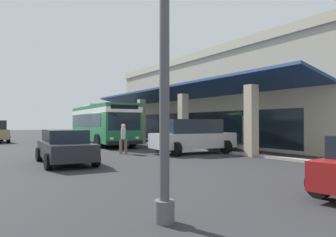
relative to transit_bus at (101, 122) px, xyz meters
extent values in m
plane|color=#2D2D30|center=(3.04, 6.42, -1.85)|extent=(120.00, 120.00, 0.00)
cube|color=#9E998E|center=(3.72, 3.56, -1.79)|extent=(29.69, 0.50, 0.12)
cube|color=#B2A88E|center=(3.72, 13.26, 1.58)|extent=(24.74, 13.92, 6.87)
cube|color=#C0B59A|center=(3.72, 13.26, 5.31)|extent=(25.04, 14.22, 0.60)
cube|color=#B2A88E|center=(-5.56, 3.37, 0.04)|extent=(0.55, 0.55, 3.78)
cube|color=#B2A88E|center=(0.63, 3.37, 0.04)|extent=(0.55, 0.55, 3.78)
cube|color=#B2A88E|center=(6.81, 3.37, 0.04)|extent=(0.55, 0.55, 3.78)
cube|color=#B2A88E|center=(13.00, 3.37, 0.04)|extent=(0.55, 0.55, 3.78)
cube|color=navy|center=(3.72, 4.70, 2.27)|extent=(24.74, 3.16, 0.82)
cube|color=#19232D|center=(3.72, 6.34, -0.45)|extent=(20.78, 0.08, 2.40)
cube|color=#196638|center=(0.05, 0.00, -0.13)|extent=(11.18, 3.47, 2.75)
cube|color=white|center=(0.05, 0.00, 0.80)|extent=(11.20, 3.49, 0.36)
cube|color=#19232D|center=(-0.25, 0.02, 0.10)|extent=(9.43, 3.35, 0.90)
cube|color=#19232D|center=(5.50, -0.47, 0.00)|extent=(0.25, 2.24, 1.20)
cube|color=black|center=(5.51, -0.47, 0.97)|extent=(0.22, 1.94, 0.28)
cube|color=black|center=(5.63, -0.48, -1.40)|extent=(0.41, 2.46, 0.24)
cube|color=silver|center=(5.63, 0.42, -1.10)|extent=(0.08, 0.24, 0.16)
cube|color=silver|center=(5.48, -1.36, -1.10)|extent=(0.08, 0.24, 0.16)
cube|color=silver|center=(-1.44, 0.12, 1.37)|extent=(2.54, 1.98, 0.24)
cylinder|color=black|center=(3.78, 0.96, -1.35)|extent=(1.00, 0.30, 1.00)
cylinder|color=black|center=(3.56, -1.58, -1.35)|extent=(1.00, 0.30, 1.00)
cylinder|color=black|center=(-2.91, 1.53, -1.35)|extent=(1.00, 0.30, 1.00)
cylinder|color=black|center=(-3.12, -1.01, -1.35)|extent=(1.00, 0.30, 1.00)
cylinder|color=black|center=(-5.95, -6.26, -1.47)|extent=(0.76, 0.26, 0.76)
cylinder|color=black|center=(-9.20, -6.52, -1.47)|extent=(0.76, 0.26, 0.76)
cube|color=#B2B5BA|center=(10.08, 1.74, -1.10)|extent=(2.41, 4.97, 0.84)
cube|color=#19232D|center=(10.07, 1.64, -0.28)|extent=(2.03, 3.42, 0.80)
cylinder|color=black|center=(9.27, 3.46, -1.47)|extent=(0.76, 0.26, 0.76)
cylinder|color=black|center=(11.21, 3.27, -1.47)|extent=(0.76, 0.26, 0.76)
cylinder|color=black|center=(8.95, 0.22, -1.47)|extent=(0.76, 0.26, 0.76)
cylinder|color=black|center=(10.89, 0.02, -1.47)|extent=(0.76, 0.26, 0.76)
cylinder|color=black|center=(20.14, -2.20, -1.53)|extent=(0.64, 0.22, 0.64)
cube|color=#232328|center=(10.72, -5.65, -1.25)|extent=(4.52, 2.11, 0.66)
cube|color=#19232D|center=(10.52, -5.63, -0.65)|extent=(2.57, 1.76, 0.54)
cylinder|color=black|center=(12.28, -4.86, -1.53)|extent=(0.64, 0.22, 0.64)
cylinder|color=black|center=(12.15, -6.65, -1.53)|extent=(0.64, 0.22, 0.64)
cylinder|color=black|center=(9.29, -4.64, -1.53)|extent=(0.64, 0.22, 0.64)
cylinder|color=black|center=(9.16, -6.44, -1.53)|extent=(0.64, 0.22, 0.64)
cylinder|color=#726651|center=(8.13, -1.59, -1.43)|extent=(0.16, 0.16, 0.85)
cylinder|color=#726651|center=(8.14, -1.91, -1.43)|extent=(0.16, 0.16, 0.85)
cube|color=silver|center=(8.13, -1.75, -0.69)|extent=(0.54, 0.44, 0.64)
sphere|color=beige|center=(8.13, -1.75, -0.26)|extent=(0.23, 0.23, 0.23)
cylinder|color=silver|center=(7.90, -1.56, -0.66)|extent=(0.09, 0.09, 0.57)
cylinder|color=silver|center=(8.36, -1.95, -0.66)|extent=(0.09, 0.09, 0.57)
cube|color=#4C4742|center=(10.94, 4.96, -1.60)|extent=(0.93, 0.93, 0.50)
cylinder|color=#332319|center=(10.94, 4.96, -1.34)|extent=(0.79, 0.79, 0.02)
cylinder|color=brown|center=(10.94, 4.96, -0.51)|extent=(0.16, 0.16, 1.68)
ellipsoid|color=#286B33|center=(11.37, 5.07, 0.53)|extent=(0.93, 0.43, 0.18)
ellipsoid|color=#286B33|center=(11.14, 5.33, 0.45)|extent=(0.59, 0.85, 0.18)
ellipsoid|color=#286B33|center=(10.53, 5.19, 0.43)|extent=(0.92, 0.65, 0.18)
ellipsoid|color=#286B33|center=(10.50, 4.72, 0.45)|extent=(0.97, 0.66, 0.17)
ellipsoid|color=#286B33|center=(11.03, 4.59, 0.54)|extent=(0.39, 0.78, 0.14)
cylinder|color=#59595B|center=(19.69, -6.23, -1.65)|extent=(0.36, 0.36, 0.40)
cylinder|color=#4C4C51|center=(19.69, -6.23, 1.98)|extent=(0.18, 0.18, 7.67)
camera|label=1|loc=(24.39, -9.17, -0.07)|focal=33.21mm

